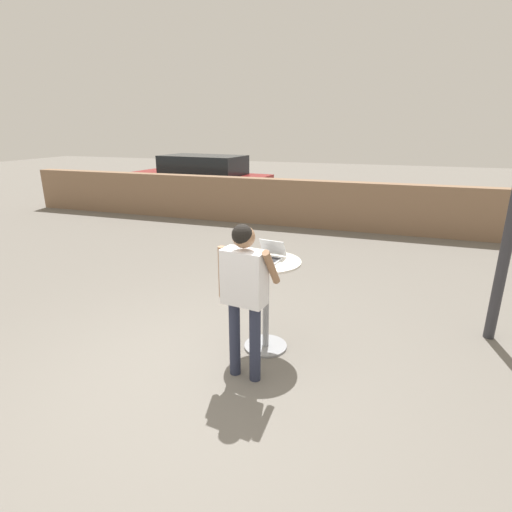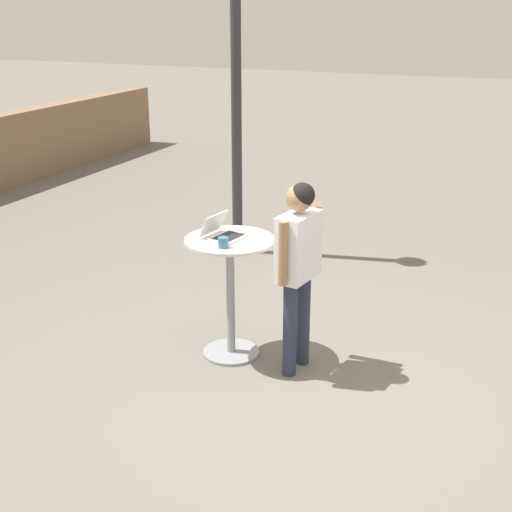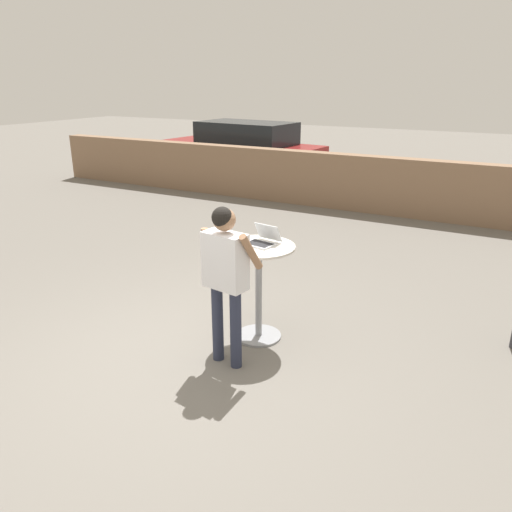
% 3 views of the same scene
% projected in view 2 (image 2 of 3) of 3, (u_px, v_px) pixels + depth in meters
% --- Properties ---
extents(ground_plane, '(50.00, 50.00, 0.00)m').
position_uv_depth(ground_plane, '(304.00, 398.00, 5.46)').
color(ground_plane, slate).
extents(cafe_table, '(0.75, 0.75, 1.04)m').
position_uv_depth(cafe_table, '(230.00, 279.00, 5.91)').
color(cafe_table, gray).
rests_on(cafe_table, ground_plane).
extents(laptop, '(0.34, 0.35, 0.19)m').
position_uv_depth(laptop, '(223.00, 232.00, 5.80)').
color(laptop, silver).
rests_on(laptop, cafe_table).
extents(coffee_mug, '(0.11, 0.08, 0.08)m').
position_uv_depth(coffee_mug, '(223.00, 242.00, 5.57)').
color(coffee_mug, '#336084').
rests_on(coffee_mug, cafe_table).
extents(standing_person, '(0.58, 0.33, 1.58)m').
position_uv_depth(standing_person, '(298.00, 255.00, 5.56)').
color(standing_person, '#282D42').
rests_on(standing_person, ground_plane).
extents(street_lamp, '(0.32, 0.32, 4.05)m').
position_uv_depth(street_lamp, '(236.00, 23.00, 7.77)').
color(street_lamp, '#2D2D33').
rests_on(street_lamp, ground_plane).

